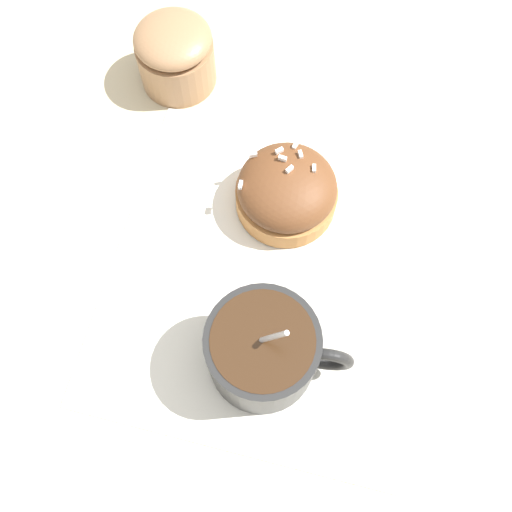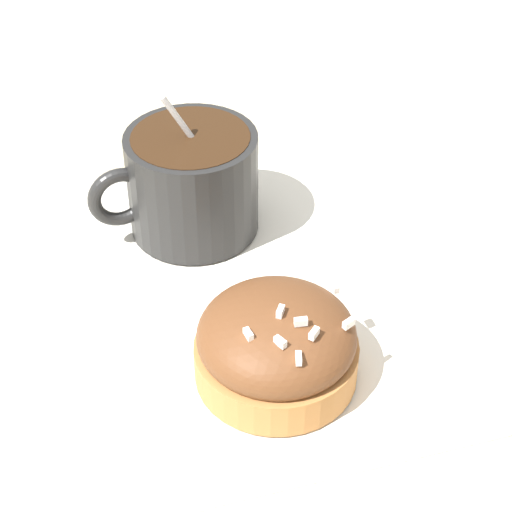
{
  "view_description": "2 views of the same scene",
  "coord_description": "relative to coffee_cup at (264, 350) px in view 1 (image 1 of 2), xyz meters",
  "views": [
    {
      "loc": [
        0.18,
        0.02,
        0.5
      ],
      "look_at": [
        -0.0,
        -0.01,
        0.04
      ],
      "focal_mm": 42.0,
      "sensor_mm": 36.0,
      "label": 1
    },
    {
      "loc": [
        -0.39,
        0.11,
        0.36
      ],
      "look_at": [
        -0.01,
        -0.01,
        0.04
      ],
      "focal_mm": 60.0,
      "sensor_mm": 36.0,
      "label": 2
    }
  ],
  "objects": [
    {
      "name": "frosted_pastry",
      "position": [
        -0.15,
        -0.01,
        -0.02
      ],
      "size": [
        0.09,
        0.09,
        0.05
      ],
      "color": "#B2753D",
      "rests_on": "paper_napkin"
    },
    {
      "name": "coffee_cup",
      "position": [
        0.0,
        0.0,
        0.0
      ],
      "size": [
        0.09,
        0.11,
        0.1
      ],
      "color": "black",
      "rests_on": "paper_napkin"
    },
    {
      "name": "paper_napkin",
      "position": [
        -0.07,
        -0.01,
        -0.04
      ],
      "size": [
        0.31,
        0.29,
        0.0
      ],
      "color": "white",
      "rests_on": "ground_plane"
    },
    {
      "name": "sugar_bowl",
      "position": [
        -0.27,
        -0.14,
        -0.01
      ],
      "size": [
        0.08,
        0.08,
        0.07
      ],
      "color": "#99704C",
      "rests_on": "ground_plane"
    },
    {
      "name": "ground_plane",
      "position": [
        -0.07,
        -0.01,
        -0.04
      ],
      "size": [
        3.0,
        3.0,
        0.0
      ],
      "primitive_type": "plane",
      "color": "#C6B793"
    }
  ]
}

